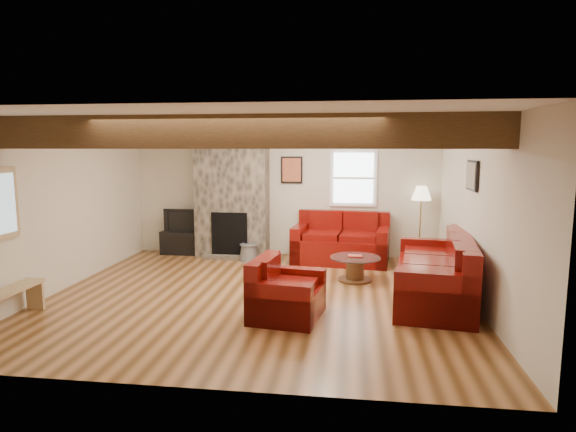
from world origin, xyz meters
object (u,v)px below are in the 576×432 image
armchair_red (287,288)px  coffee_table (355,269)px  loveseat (341,238)px  television (184,220)px  sofa_three (434,268)px  floor_lamp (421,197)px  tv_cabinet (185,242)px

armchair_red → coffee_table: bearing=-17.3°
loveseat → television: loveseat is taller
television → coffee_table: bearing=-24.7°
armchair_red → coffee_table: (0.86, 1.80, -0.18)m
sofa_three → armchair_red: (-1.95, -0.99, -0.08)m
television → floor_lamp: 4.63m
armchair_red → television: television is taller
tv_cabinet → television: size_ratio=1.18×
floor_lamp → tv_cabinet: bearing=178.8°
television → floor_lamp: (4.59, -0.10, 0.52)m
coffee_table → television: (-3.39, 1.56, 0.50)m
loveseat → tv_cabinet: (-3.14, 0.30, -0.23)m
coffee_table → floor_lamp: size_ratio=0.56×
television → floor_lamp: bearing=-1.2°
loveseat → sofa_three: bearing=-50.6°
tv_cabinet → armchair_red: bearing=-53.1°
armchair_red → tv_cabinet: (-2.53, 3.36, -0.14)m
tv_cabinet → sofa_three: bearing=-27.9°
floor_lamp → armchair_red: bearing=-122.3°
floor_lamp → television: bearing=178.8°
sofa_three → coffee_table: sofa_three is taller
loveseat → armchair_red: 3.12m
loveseat → coffee_table: bearing=-72.1°
sofa_three → loveseat: (-1.34, 2.07, 0.01)m
sofa_three → armchair_red: sofa_three is taller
television → tv_cabinet: bearing=180.0°
armchair_red → floor_lamp: (2.07, 3.27, 0.84)m
coffee_table → floor_lamp: 2.15m
coffee_table → floor_lamp: (1.20, 1.46, 1.02)m
television → armchair_red: bearing=-53.1°
sofa_three → loveseat: loveseat is taller
loveseat → floor_lamp: bearing=14.4°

